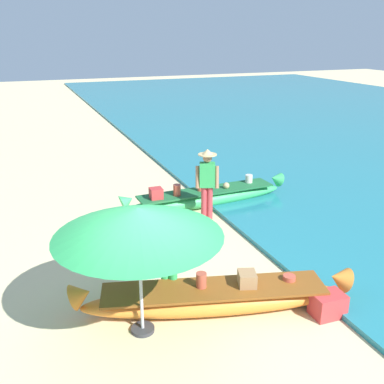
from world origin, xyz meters
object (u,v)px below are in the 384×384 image
at_px(boat_orange_foreground, 215,298).
at_px(patio_umbrella_large, 138,222).
at_px(person_vendor_hatted, 207,180).
at_px(cooler_box, 328,305).
at_px(person_tourist_customer, 169,249).
at_px(boat_green_midground, 206,197).

bearing_deg(boat_orange_foreground, patio_umbrella_large, -176.35).
bearing_deg(person_vendor_hatted, boat_orange_foreground, -111.57).
relative_size(boat_orange_foreground, cooler_box, 8.88).
bearing_deg(boat_orange_foreground, cooler_box, -25.69).
height_order(boat_orange_foreground, patio_umbrella_large, patio_umbrella_large).
height_order(boat_orange_foreground, person_tourist_customer, person_tourist_customer).
distance_m(person_tourist_customer, patio_umbrella_large, 1.25).
relative_size(boat_orange_foreground, patio_umbrella_large, 1.88).
height_order(person_tourist_customer, patio_umbrella_large, patio_umbrella_large).
relative_size(person_vendor_hatted, person_tourist_customer, 1.04).
height_order(boat_orange_foreground, boat_green_midground, boat_green_midground).
bearing_deg(boat_orange_foreground, person_vendor_hatted, 68.43).
bearing_deg(person_vendor_hatted, person_tourist_customer, -123.78).
relative_size(person_vendor_hatted, patio_umbrella_large, 0.73).
distance_m(boat_orange_foreground, person_vendor_hatted, 3.86).
xyz_separation_m(person_vendor_hatted, patio_umbrella_large, (-2.63, -3.60, 0.79)).
bearing_deg(patio_umbrella_large, cooler_box, -13.84).
distance_m(person_vendor_hatted, person_tourist_customer, 3.55).
relative_size(boat_green_midground, patio_umbrella_large, 1.92).
bearing_deg(boat_green_midground, cooler_box, -91.02).
distance_m(boat_green_midground, person_vendor_hatted, 1.18).
height_order(person_vendor_hatted, person_tourist_customer, person_vendor_hatted).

